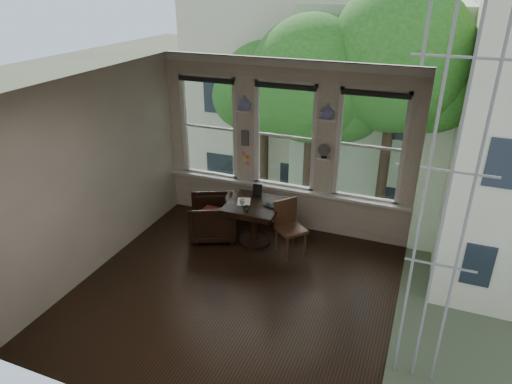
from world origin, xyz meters
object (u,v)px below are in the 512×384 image
at_px(table, 255,223).
at_px(laptop, 272,207).
at_px(side_chair_right, 291,229).
at_px(armchair_left, 213,218).
at_px(mug, 242,202).

relative_size(table, laptop, 2.69).
bearing_deg(laptop, side_chair_right, -2.56).
height_order(armchair_left, laptop, laptop).
xyz_separation_m(armchair_left, side_chair_right, (1.44, -0.02, 0.09)).
height_order(armchair_left, mug, mug).
bearing_deg(armchair_left, mug, 62.98).
bearing_deg(armchair_left, side_chair_right, 64.59).
bearing_deg(table, mug, -146.60).
height_order(armchair_left, side_chair_right, side_chair_right).
bearing_deg(laptop, armchair_left, -171.59).
distance_m(side_chair_right, laptop, 0.47).
distance_m(table, armchair_left, 0.76).
bearing_deg(laptop, mug, -166.73).
relative_size(table, side_chair_right, 0.98).
height_order(side_chair_right, mug, side_chair_right).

